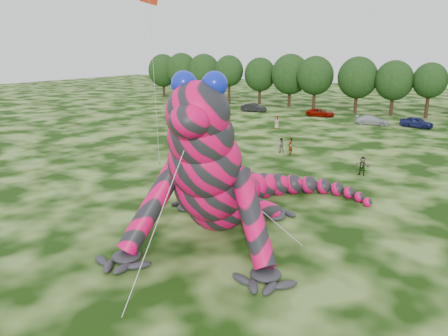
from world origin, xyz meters
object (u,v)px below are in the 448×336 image
car_3 (372,120)px  spectator_1 (281,145)px  car_1 (254,107)px  car_2 (321,113)px  flying_kite (150,12)px  tree_2 (204,77)px  tree_4 (260,81)px  car_4 (417,122)px  inflatable_gecko (224,148)px  spectator_5 (362,166)px  tree_0 (163,76)px  tree_8 (393,88)px  tree_5 (290,80)px  tree_7 (357,85)px  tree_9 (429,90)px  tree_3 (229,79)px  car_0 (212,105)px  spectator_4 (277,122)px  tree_1 (182,76)px  tree_6 (315,83)px  spectator_0 (290,147)px

car_3 → spectator_1: 23.30m
car_1 → car_2: (11.93, 0.87, -0.09)m
flying_kite → tree_2: bearing=120.7°
tree_4 → car_1: size_ratio=2.06×
car_1 → car_4: (26.93, -1.67, 0.03)m
inflatable_gecko → spectator_5: inflatable_gecko is taller
inflatable_gecko → car_1: size_ratio=4.47×
tree_0 → tree_8: size_ratio=1.06×
tree_0 → spectator_5: 68.90m
tree_5 → tree_7: bearing=-7.1°
tree_9 → car_3: (-5.58, -11.17, -3.67)m
spectator_5 → spectator_1: 10.47m
tree_3 → spectator_1: bearing=-51.0°
car_0 → car_3: car_0 is taller
flying_kite → tree_4: bearing=108.0°
tree_8 → car_0: size_ratio=2.18×
tree_7 → tree_8: tree_7 is taller
flying_kite → car_2: flying_kite is taller
inflatable_gecko → spectator_4: inflatable_gecko is taller
tree_7 → car_3: (5.57, -10.63, -4.06)m
tree_5 → spectator_1: bearing=-67.2°
car_0 → car_3: bearing=-100.7°
tree_1 → tree_6: (30.80, -1.37, -0.16)m
tree_3 → spectator_5: tree_3 is taller
tree_8 → spectator_4: tree_8 is taller
tree_4 → car_4: 33.24m
tree_5 → spectator_4: bearing=-70.0°
car_2 → car_4: bearing=-103.1°
inflatable_gecko → tree_0: bearing=115.1°
spectator_5 → spectator_4: size_ratio=0.90×
tree_7 → spectator_4: tree_7 is taller
tree_2 → spectator_1: tree_2 is taller
spectator_4 → car_3: bearing=48.5°
tree_9 → car_1: tree_9 is taller
tree_1 → car_4: 51.01m
tree_2 → tree_9: size_ratio=1.11×
tree_6 → car_2: 8.92m
car_0 → tree_9: bearing=-82.2°
car_3 → spectator_0: bearing=165.0°
tree_1 → tree_9: size_ratio=1.13×
inflatable_gecko → car_0: inflatable_gecko is taller
tree_1 → car_3: tree_1 is taller
tree_0 → tree_9: 55.66m
tree_4 → car_2: size_ratio=1.98×
tree_4 → car_3: bearing=-26.5°
inflatable_gecko → tree_7: size_ratio=2.07×
flying_kite → tree_6: size_ratio=1.64×
tree_7 → car_1: tree_7 is taller
tree_3 → car_1: size_ratio=2.15×
car_3 → spectator_0: spectator_0 is taller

